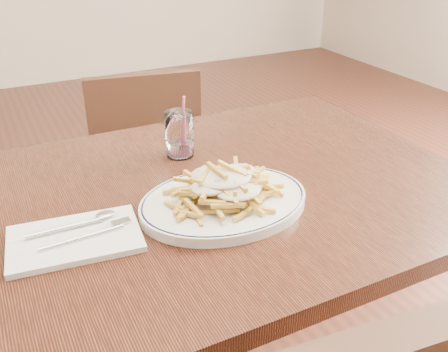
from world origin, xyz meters
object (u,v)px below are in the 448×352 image
chair_far (145,161)px  water_glass (180,137)px  fries_plate (224,202)px  loaded_fries (224,182)px  table (195,222)px

chair_far → water_glass: size_ratio=5.47×
fries_plate → loaded_fries: size_ratio=1.67×
fries_plate → water_glass: size_ratio=2.63×
table → water_glass: 0.22m
table → fries_plate: size_ratio=3.06×
table → loaded_fries: 0.16m
water_glass → loaded_fries: bearing=-93.3°
chair_far → loaded_fries: bearing=-96.8°
chair_far → fries_plate: bearing=-96.8°
table → chair_far: size_ratio=1.47×
table → fries_plate: fries_plate is taller
table → chair_far: 0.79m
fries_plate → chair_far: bearing=83.2°
chair_far → fries_plate: size_ratio=2.08×
fries_plate → water_glass: water_glass is taller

